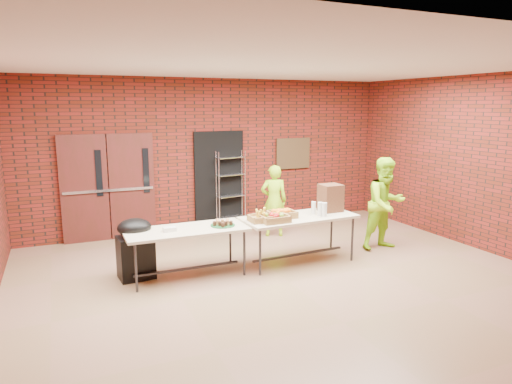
# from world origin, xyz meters

# --- Properties ---
(room) EXTENTS (8.08, 7.08, 3.28)m
(room) POSITION_xyz_m (0.00, 0.00, 1.60)
(room) COLOR olive
(room) RESTS_ON ground
(double_doors) EXTENTS (1.78, 0.12, 2.10)m
(double_doors) POSITION_xyz_m (-2.20, 3.44, 1.05)
(double_doors) COLOR #4C1515
(double_doors) RESTS_ON room
(dark_doorway) EXTENTS (1.10, 0.06, 2.10)m
(dark_doorway) POSITION_xyz_m (0.10, 3.46, 1.05)
(dark_doorway) COLOR black
(dark_doorway) RESTS_ON room
(bronze_plaque) EXTENTS (0.85, 0.04, 0.70)m
(bronze_plaque) POSITION_xyz_m (1.90, 3.45, 1.55)
(bronze_plaque) COLOR #43321A
(bronze_plaque) RESTS_ON room
(wire_rack) EXTENTS (0.64, 0.31, 1.68)m
(wire_rack) POSITION_xyz_m (0.31, 3.32, 0.84)
(wire_rack) COLOR silver
(wire_rack) RESTS_ON room
(table_left) EXTENTS (1.87, 0.79, 0.77)m
(table_left) POSITION_xyz_m (-1.34, 0.84, 0.70)
(table_left) COLOR #C6B797
(table_left) RESTS_ON room
(table_right) EXTENTS (1.98, 0.89, 0.80)m
(table_right) POSITION_xyz_m (0.58, 0.75, 0.73)
(table_right) COLOR #C6B797
(table_right) RESTS_ON room
(basket_bananas) EXTENTS (0.41, 0.32, 0.13)m
(basket_bananas) POSITION_xyz_m (-0.13, 0.69, 0.86)
(basket_bananas) COLOR olive
(basket_bananas) RESTS_ON table_right
(basket_oranges) EXTENTS (0.45, 0.35, 0.14)m
(basket_oranges) POSITION_xyz_m (0.27, 0.78, 0.86)
(basket_oranges) COLOR olive
(basket_oranges) RESTS_ON table_right
(basket_apples) EXTENTS (0.45, 0.35, 0.14)m
(basket_apples) POSITION_xyz_m (0.03, 0.57, 0.86)
(basket_apples) COLOR olive
(basket_apples) RESTS_ON table_right
(muffin_tray) EXTENTS (0.39, 0.39, 0.10)m
(muffin_tray) POSITION_xyz_m (-0.77, 0.80, 0.81)
(muffin_tray) COLOR #155023
(muffin_tray) RESTS_ON table_left
(napkin_box) EXTENTS (0.19, 0.13, 0.06)m
(napkin_box) POSITION_xyz_m (-1.61, 0.81, 0.80)
(napkin_box) COLOR silver
(napkin_box) RESTS_ON table_left
(coffee_dispenser) EXTENTS (0.36, 0.32, 0.48)m
(coffee_dispenser) POSITION_xyz_m (1.26, 0.86, 1.04)
(coffee_dispenser) COLOR brown
(coffee_dispenser) RESTS_ON table_right
(cup_stack_front) EXTENTS (0.08, 0.08, 0.24)m
(cup_stack_front) POSITION_xyz_m (0.90, 0.62, 0.92)
(cup_stack_front) COLOR silver
(cup_stack_front) RESTS_ON table_right
(cup_stack_mid) EXTENTS (0.08, 0.08, 0.24)m
(cup_stack_mid) POSITION_xyz_m (0.95, 0.54, 0.92)
(cup_stack_mid) COLOR silver
(cup_stack_mid) RESTS_ON table_right
(cup_stack_back) EXTENTS (0.07, 0.07, 0.22)m
(cup_stack_back) POSITION_xyz_m (0.87, 0.77, 0.91)
(cup_stack_back) COLOR silver
(cup_stack_back) RESTS_ON table_right
(covered_grill) EXTENTS (0.55, 0.47, 0.95)m
(covered_grill) POSITION_xyz_m (-2.08, 1.10, 0.47)
(covered_grill) COLOR black
(covered_grill) RESTS_ON room
(volunteer_woman) EXTENTS (0.62, 0.51, 1.46)m
(volunteer_woman) POSITION_xyz_m (0.88, 2.36, 0.73)
(volunteer_woman) COLOR #A3E719
(volunteer_woman) RESTS_ON room
(volunteer_man) EXTENTS (0.84, 0.66, 1.71)m
(volunteer_man) POSITION_xyz_m (2.40, 0.76, 0.86)
(volunteer_man) COLOR #A3E719
(volunteer_man) RESTS_ON room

